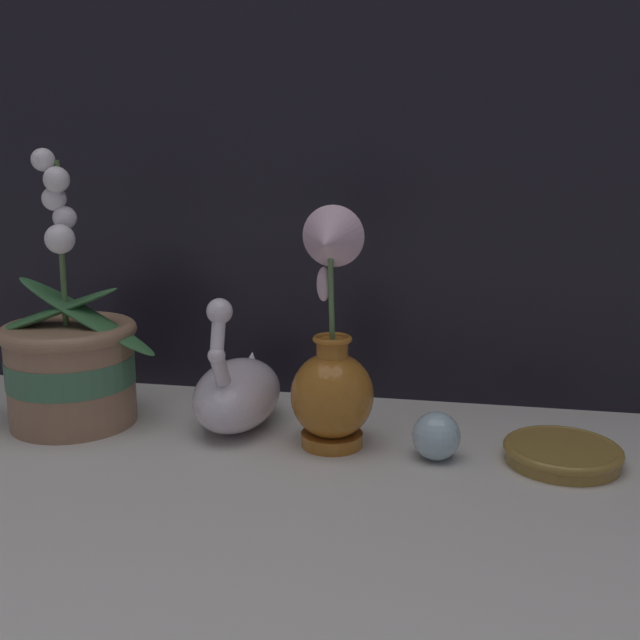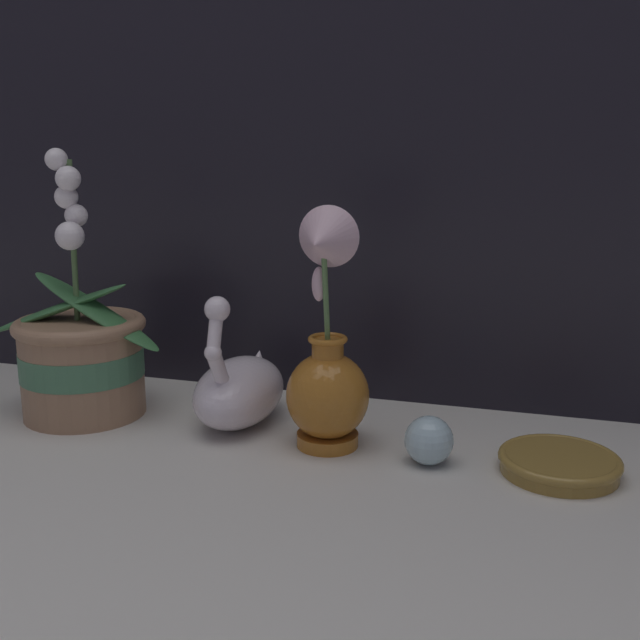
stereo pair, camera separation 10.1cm
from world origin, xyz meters
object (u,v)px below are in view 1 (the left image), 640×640
(orchid_potted_plant, at_px, (70,362))
(swan_figurine, at_px, (238,390))
(amber_dish, at_px, (562,453))
(blue_vase, at_px, (331,366))
(glass_sphere, at_px, (436,436))

(orchid_potted_plant, height_order, swan_figurine, orchid_potted_plant)
(amber_dish, bearing_deg, swan_figurine, 173.45)
(swan_figurine, relative_size, amber_dish, 1.39)
(swan_figurine, xyz_separation_m, blue_vase, (0.14, -0.05, 0.06))
(orchid_potted_plant, relative_size, glass_sphere, 6.26)
(orchid_potted_plant, relative_size, amber_dish, 2.63)
(blue_vase, height_order, amber_dish, blue_vase)
(swan_figurine, xyz_separation_m, glass_sphere, (0.28, -0.07, -0.02))
(glass_sphere, distance_m, amber_dish, 0.16)
(orchid_potted_plant, distance_m, blue_vase, 0.38)
(blue_vase, xyz_separation_m, glass_sphere, (0.14, -0.01, -0.08))
(orchid_potted_plant, xyz_separation_m, glass_sphere, (0.51, -0.04, -0.06))
(glass_sphere, bearing_deg, swan_figurine, 166.65)
(glass_sphere, height_order, amber_dish, glass_sphere)
(blue_vase, height_order, glass_sphere, blue_vase)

